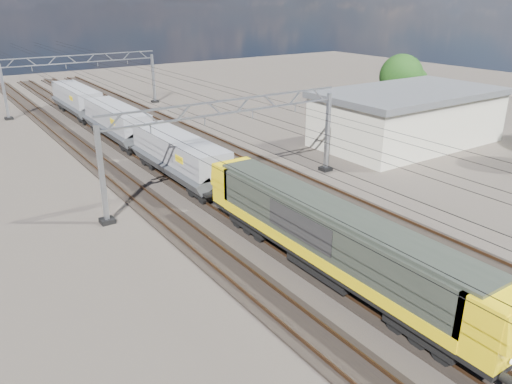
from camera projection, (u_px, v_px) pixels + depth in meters
ground at (261, 211)px, 34.64m from camera, size 160.00×160.00×0.00m
track_outer_west at (183, 231)px, 31.47m from camera, size 2.60×140.00×0.30m
track_loco at (236, 216)px, 33.56m from camera, size 2.60×140.00×0.30m
track_inner_east at (284, 203)px, 35.66m from camera, size 2.60×140.00×0.30m
track_outer_east at (326, 192)px, 37.75m from camera, size 2.60×140.00×0.30m
catenary_gantry_mid at (230, 143)px, 36.30m from camera, size 19.90×0.90×7.11m
catenary_gantry_far at (84, 80)px, 64.04m from camera, size 19.90×0.90×7.11m
overhead_wires at (203, 109)px, 38.71m from camera, size 12.03×140.00×0.53m
locomotive at (331, 237)px, 25.64m from camera, size 2.76×21.10×3.62m
hopper_wagon_lead at (179, 155)px, 39.31m from camera, size 3.38×13.00×3.25m
hopper_wagon_mid at (117, 121)px, 50.25m from camera, size 3.38×13.00×3.25m
hopper_wagon_third at (77, 99)px, 61.20m from camera, size 3.38×13.00×3.25m
industrial_shed at (408, 117)px, 49.78m from camera, size 18.60×10.60×5.40m
tree_far at (404, 78)px, 59.35m from camera, size 5.59×5.19×7.68m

